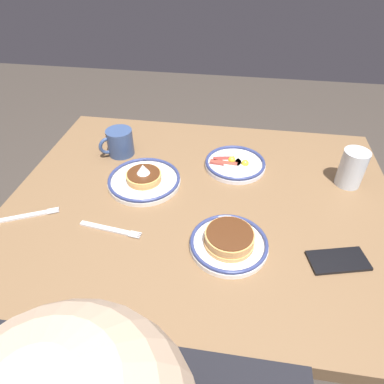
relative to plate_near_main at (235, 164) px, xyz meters
name	(u,v)px	position (x,y,z in m)	size (l,w,h in m)	color
ground_plane	(199,324)	(0.09, 0.18, -0.75)	(6.00, 6.00, 0.00)	#3D352F
dining_table	(201,218)	(0.09, 0.18, -0.10)	(1.16, 0.92, 0.73)	brown
plate_near_main	(235,164)	(0.00, 0.00, 0.00)	(0.20, 0.20, 0.04)	white
plate_center_pancakes	(144,179)	(0.28, 0.14, 0.00)	(0.23, 0.23, 0.07)	silver
plate_far_companion	(229,242)	(0.00, 0.36, 0.01)	(0.20, 0.20, 0.05)	white
coffee_mug	(119,142)	(0.41, -0.02, 0.04)	(0.11, 0.10, 0.09)	#334772
drinking_glass	(351,170)	(-0.36, 0.04, 0.04)	(0.08, 0.08, 0.12)	silver
cell_phone	(338,261)	(-0.27, 0.37, -0.01)	(0.14, 0.07, 0.01)	black
fork_near	(24,216)	(0.58, 0.34, -0.01)	(0.18, 0.10, 0.01)	silver
fork_far	(111,229)	(0.32, 0.35, -0.01)	(0.18, 0.04, 0.01)	silver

